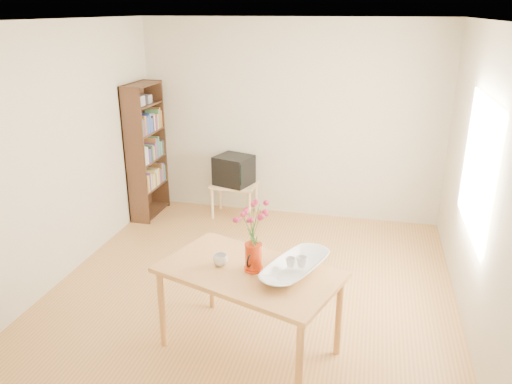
% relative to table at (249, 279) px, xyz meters
% --- Properties ---
extents(room, '(4.50, 4.50, 4.50)m').
position_rel_table_xyz_m(room, '(-0.17, 0.79, 0.63)').
color(room, '#AE783D').
rests_on(room, ground).
extents(table, '(1.59, 1.22, 0.75)m').
position_rel_table_xyz_m(table, '(0.00, 0.00, 0.00)').
color(table, '#C48343').
rests_on(table, ground).
extents(tv_stand, '(0.60, 0.45, 0.46)m').
position_rel_table_xyz_m(tv_stand, '(-0.90, 2.76, -0.28)').
color(tv_stand, '#DBB57B').
rests_on(tv_stand, ground).
extents(bookshelf, '(0.28, 0.70, 1.80)m').
position_rel_table_xyz_m(bookshelf, '(-2.05, 2.54, 0.17)').
color(bookshelf, '#321C10').
rests_on(bookshelf, ground).
extents(pitcher, '(0.15, 0.23, 0.23)m').
position_rel_table_xyz_m(pitcher, '(0.03, 0.01, 0.19)').
color(pitcher, red).
rests_on(pitcher, table).
extents(flowers, '(0.26, 0.26, 0.37)m').
position_rel_table_xyz_m(flowers, '(0.03, 0.01, 0.49)').
color(flowers, '#EE3868').
rests_on(flowers, pitcher).
extents(mug, '(0.12, 0.12, 0.09)m').
position_rel_table_xyz_m(mug, '(-0.24, 0.03, 0.13)').
color(mug, white).
rests_on(mug, table).
extents(bowl, '(0.64, 0.64, 0.47)m').
position_rel_table_xyz_m(bowl, '(0.36, 0.06, 0.32)').
color(bowl, white).
rests_on(bowl, table).
extents(teacup_a, '(0.09, 0.09, 0.06)m').
position_rel_table_xyz_m(teacup_a, '(0.32, 0.06, 0.27)').
color(teacup_a, white).
rests_on(teacup_a, bowl).
extents(teacup_b, '(0.10, 0.10, 0.07)m').
position_rel_table_xyz_m(teacup_b, '(0.41, 0.08, 0.27)').
color(teacup_b, white).
rests_on(teacup_b, bowl).
extents(television, '(0.55, 0.53, 0.39)m').
position_rel_table_xyz_m(television, '(-0.90, 2.77, -0.01)').
color(television, black).
rests_on(television, tv_stand).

